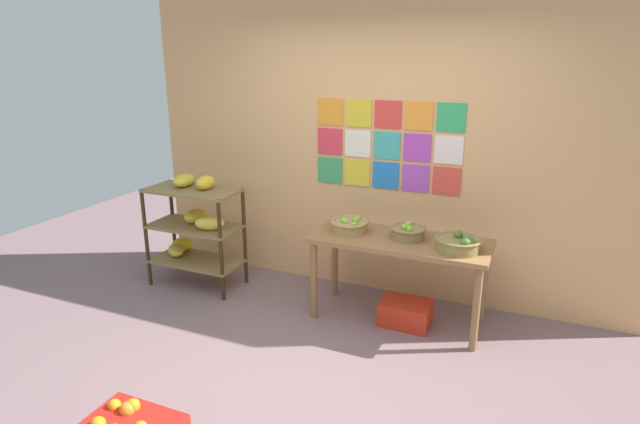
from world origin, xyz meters
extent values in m
plane|color=slate|center=(0.00, 0.00, 0.00)|extent=(9.40, 9.40, 0.00)
cube|color=tan|center=(0.00, 1.73, 1.36)|extent=(4.60, 0.06, 2.71)
cube|color=orange|center=(-0.47, 1.69, 1.67)|extent=(0.24, 0.01, 0.24)
cube|color=gold|center=(-0.19, 1.69, 1.67)|extent=(0.24, 0.01, 0.24)
cube|color=red|center=(0.08, 1.69, 1.67)|extent=(0.24, 0.01, 0.24)
cube|color=orange|center=(0.35, 1.69, 1.67)|extent=(0.24, 0.01, 0.24)
cube|color=#2FA65E|center=(0.62, 1.69, 1.67)|extent=(0.24, 0.01, 0.24)
cube|color=#DE3746|center=(-0.47, 1.69, 1.40)|extent=(0.24, 0.01, 0.24)
cube|color=#ECE9CE|center=(-0.19, 1.69, 1.40)|extent=(0.24, 0.01, 0.24)
cube|color=teal|center=(0.08, 1.69, 1.40)|extent=(0.24, 0.01, 0.24)
cube|color=#B03FB3|center=(0.35, 1.69, 1.40)|extent=(0.24, 0.01, 0.24)
cube|color=silver|center=(0.62, 1.69, 1.40)|extent=(0.24, 0.01, 0.24)
cube|color=#39995C|center=(-0.47, 1.69, 1.13)|extent=(0.24, 0.01, 0.24)
cube|color=yellow|center=(-0.19, 1.69, 1.13)|extent=(0.24, 0.01, 0.24)
cube|color=blue|center=(0.08, 1.69, 1.13)|extent=(0.24, 0.01, 0.24)
cube|color=#A848BF|center=(0.35, 1.69, 1.13)|extent=(0.24, 0.01, 0.24)
cube|color=#E34537|center=(0.62, 1.69, 1.13)|extent=(0.24, 0.01, 0.24)
cylinder|color=#372711|center=(-2.05, 0.91, 0.48)|extent=(0.04, 0.04, 0.96)
cylinder|color=#372711|center=(-1.20, 0.91, 0.48)|extent=(0.04, 0.04, 0.96)
cylinder|color=#372711|center=(-2.05, 1.31, 0.48)|extent=(0.04, 0.04, 0.96)
cylinder|color=#372711|center=(-1.20, 1.31, 0.48)|extent=(0.04, 0.04, 0.96)
cube|color=olive|center=(-1.62, 1.11, 0.24)|extent=(0.88, 0.44, 0.02)
ellipsoid|color=yellow|center=(-1.89, 1.23, 0.33)|extent=(0.26, 0.27, 0.14)
ellipsoid|color=gold|center=(-1.87, 1.11, 0.31)|extent=(0.28, 0.28, 0.11)
cube|color=olive|center=(-1.62, 1.11, 0.60)|extent=(0.88, 0.44, 0.02)
ellipsoid|color=yellow|center=(-1.66, 1.18, 0.67)|extent=(0.19, 0.26, 0.13)
ellipsoid|color=yellow|center=(-1.40, 1.04, 0.68)|extent=(0.30, 0.22, 0.14)
cube|color=olive|center=(-1.62, 1.11, 0.95)|extent=(0.88, 0.44, 0.02)
ellipsoid|color=yellow|center=(-1.75, 1.17, 1.02)|extent=(0.22, 0.32, 0.12)
ellipsoid|color=yellow|center=(-1.50, 1.16, 1.03)|extent=(0.15, 0.23, 0.13)
cube|color=olive|center=(0.37, 1.18, 0.71)|extent=(1.45, 0.60, 0.04)
cylinder|color=olive|center=(-0.30, 0.94, 0.35)|extent=(0.06, 0.06, 0.69)
cylinder|color=olive|center=(1.03, 0.94, 0.35)|extent=(0.06, 0.06, 0.69)
cylinder|color=#92633F|center=(-0.30, 1.42, 0.35)|extent=(0.06, 0.06, 0.69)
cylinder|color=olive|center=(1.03, 1.42, 0.35)|extent=(0.06, 0.06, 0.69)
cylinder|color=tan|center=(-0.08, 1.20, 0.77)|extent=(0.29, 0.29, 0.09)
torus|color=#AD894F|center=(-0.08, 1.20, 0.82)|extent=(0.32, 0.32, 0.03)
sphere|color=#82C335|center=(-0.03, 1.22, 0.83)|extent=(0.06, 0.06, 0.06)
sphere|color=#77BF41|center=(-0.03, 1.29, 0.83)|extent=(0.05, 0.05, 0.05)
sphere|color=#7DCB39|center=(-0.10, 1.15, 0.83)|extent=(0.05, 0.05, 0.05)
sphere|color=#82BE30|center=(-0.01, 1.13, 0.82)|extent=(0.04, 0.04, 0.04)
sphere|color=#81C131|center=(-0.02, 1.12, 0.82)|extent=(0.05, 0.05, 0.05)
sphere|color=#82CD44|center=(-0.12, 1.18, 0.83)|extent=(0.06, 0.06, 0.06)
cylinder|color=olive|center=(0.42, 1.22, 0.78)|extent=(0.27, 0.27, 0.09)
torus|color=#916746|center=(0.42, 1.22, 0.82)|extent=(0.29, 0.29, 0.02)
sphere|color=#76C833|center=(0.41, 1.22, 0.83)|extent=(0.06, 0.06, 0.06)
sphere|color=#85C333|center=(0.44, 1.16, 0.83)|extent=(0.05, 0.05, 0.05)
sphere|color=#84CC43|center=(0.40, 1.31, 0.83)|extent=(0.05, 0.05, 0.05)
sphere|color=#82CD2E|center=(0.39, 1.19, 0.84)|extent=(0.06, 0.06, 0.06)
cylinder|color=olive|center=(0.84, 1.11, 0.78)|extent=(0.33, 0.33, 0.09)
torus|color=olive|center=(0.84, 1.11, 0.82)|extent=(0.35, 0.35, 0.02)
sphere|color=#466C29|center=(0.83, 1.15, 0.84)|extent=(0.07, 0.07, 0.07)
sphere|color=#4C6634|center=(0.92, 1.06, 0.83)|extent=(0.09, 0.09, 0.09)
sphere|color=#4A6E28|center=(0.90, 1.02, 0.83)|extent=(0.08, 0.08, 0.08)
cube|color=red|center=(0.45, 1.14, 0.10)|extent=(0.41, 0.31, 0.20)
sphere|color=orange|center=(-0.81, -0.84, 0.19)|extent=(0.08, 0.08, 0.08)
sphere|color=orange|center=(-0.71, -0.84, 0.19)|extent=(0.09, 0.09, 0.09)
sphere|color=orange|center=(-0.70, -0.81, 0.20)|extent=(0.09, 0.09, 0.09)
sphere|color=orange|center=(-0.78, -1.00, 0.19)|extent=(0.09, 0.09, 0.09)
camera|label=1|loc=(1.35, -2.77, 2.21)|focal=29.40mm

